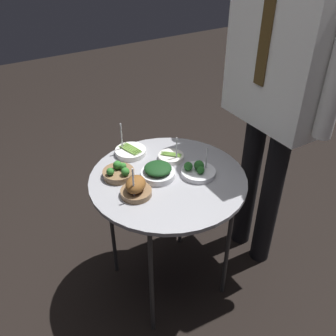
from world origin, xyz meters
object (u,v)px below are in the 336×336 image
Objects in this scene: bowl_broccoli_front_right at (198,171)px; bowl_spinach_mid_right at (158,172)px; bowl_roast_front_left at (136,188)px; bowl_asparagus_near_rim at (171,157)px; waiter_figure at (280,72)px; serving_cart at (168,186)px; bowl_asparagus_back_left at (131,151)px; bowl_broccoli_center at (119,172)px.

bowl_spinach_mid_right is at bearing -115.30° from bowl_broccoli_front_right.
bowl_broccoli_front_right is 0.30m from bowl_roast_front_left.
bowl_asparagus_near_rim is 0.07× the size of waiter_figure.
waiter_figure is (0.07, 0.58, 0.36)m from bowl_spinach_mid_right.
waiter_figure is at bearing 83.56° from bowl_spinach_mid_right.
waiter_figure is (0.04, 0.54, 0.43)m from serving_cart.
bowl_asparagus_back_left is 1.14× the size of bowl_broccoli_center.
bowl_asparagus_near_rim reaches higher than serving_cart.
bowl_broccoli_front_right is 0.17m from bowl_asparagus_near_rim.
bowl_broccoli_front_right is 1.20× the size of bowl_asparagus_near_rim.
bowl_broccoli_center is (-0.12, -0.18, 0.07)m from serving_cart.
serving_cart is 0.09m from bowl_spinach_mid_right.
bowl_roast_front_left is 0.09× the size of waiter_figure.
serving_cart is 4.54× the size of bowl_broccoli_front_right.
bowl_asparagus_back_left is at bearing -149.70° from bowl_broccoli_front_right.
bowl_roast_front_left is at bearing -22.17° from bowl_asparagus_back_left.
bowl_asparagus_back_left is 0.20m from bowl_asparagus_near_rim.
bowl_roast_front_left is at bearing -65.63° from bowl_spinach_mid_right.
bowl_broccoli_front_right is at bearing 64.70° from bowl_spinach_mid_right.
bowl_broccoli_front_right is 0.98× the size of bowl_roast_front_left.
waiter_figure is at bearing 63.71° from bowl_asparagus_back_left.
serving_cart is 4.44× the size of bowl_roast_front_left.
bowl_broccoli_front_right reaches higher than bowl_broccoli_center.
bowl_broccoli_front_right is 0.09× the size of waiter_figure.
bowl_broccoli_center is at bearing -42.15° from bowl_asparagus_back_left.
bowl_roast_front_left is 1.12× the size of bowl_broccoli_center.
serving_cart is at bearing 54.23° from bowl_spinach_mid_right.
bowl_asparagus_near_rim is at bearing -109.17° from waiter_figure.
bowl_broccoli_center is at bearing -89.66° from bowl_asparagus_near_rim.
bowl_roast_front_left reaches higher than bowl_broccoli_center.
bowl_broccoli_center reaches higher than serving_cart.
bowl_asparagus_near_rim is (-0.09, 0.12, -0.02)m from bowl_spinach_mid_right.
bowl_roast_front_left is at bearing -90.18° from waiter_figure.
bowl_asparagus_back_left is at bearing 137.85° from bowl_broccoli_center.
serving_cart is 0.15m from bowl_broccoli_front_right.
waiter_figure reaches higher than serving_cart.
bowl_broccoli_center reaches higher than bowl_spinach_mid_right.
bowl_broccoli_center is (-0.17, -0.30, 0.00)m from bowl_broccoli_front_right.
bowl_broccoli_center is (0.14, -0.13, 0.01)m from bowl_asparagus_back_left.
bowl_asparagus_near_rim is (0.14, 0.14, -0.00)m from bowl_asparagus_back_left.
waiter_figure is at bearing 77.81° from bowl_broccoli_center.
waiter_figure is (0.16, 0.72, 0.36)m from bowl_broccoli_center.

